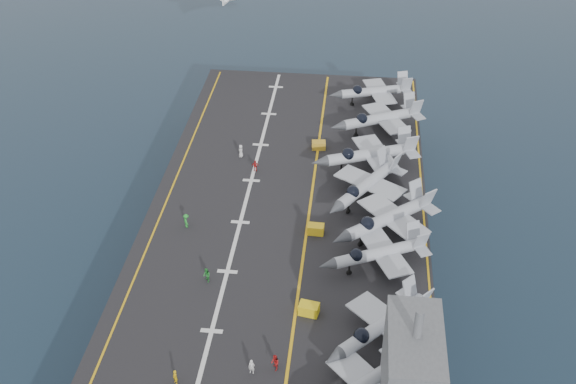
# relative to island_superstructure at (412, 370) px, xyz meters

# --- Properties ---
(ground) EXTENTS (500.00, 500.00, 0.00)m
(ground) POSITION_rel_island_superstructure_xyz_m (-15.00, 30.00, -17.90)
(ground) COLOR #142135
(ground) RESTS_ON ground
(hull) EXTENTS (36.00, 90.00, 10.00)m
(hull) POSITION_rel_island_superstructure_xyz_m (-15.00, 30.00, -12.90)
(hull) COLOR #56595E
(hull) RESTS_ON ground
(flight_deck) EXTENTS (38.00, 92.00, 0.40)m
(flight_deck) POSITION_rel_island_superstructure_xyz_m (-15.00, 30.00, -7.70)
(flight_deck) COLOR black
(flight_deck) RESTS_ON hull
(foul_line) EXTENTS (0.35, 90.00, 0.02)m
(foul_line) POSITION_rel_island_superstructure_xyz_m (-12.00, 30.00, -7.48)
(foul_line) COLOR gold
(foul_line) RESTS_ON flight_deck
(landing_centerline) EXTENTS (0.50, 90.00, 0.02)m
(landing_centerline) POSITION_rel_island_superstructure_xyz_m (-21.00, 30.00, -7.48)
(landing_centerline) COLOR silver
(landing_centerline) RESTS_ON flight_deck
(deck_edge_port) EXTENTS (0.25, 90.00, 0.02)m
(deck_edge_port) POSITION_rel_island_superstructure_xyz_m (-32.00, 30.00, -7.48)
(deck_edge_port) COLOR gold
(deck_edge_port) RESTS_ON flight_deck
(deck_edge_stbd) EXTENTS (0.25, 90.00, 0.02)m
(deck_edge_stbd) POSITION_rel_island_superstructure_xyz_m (3.50, 30.00, -7.48)
(deck_edge_stbd) COLOR gold
(deck_edge_stbd) RESTS_ON flight_deck
(island_superstructure) EXTENTS (5.00, 10.00, 15.00)m
(island_superstructure) POSITION_rel_island_superstructure_xyz_m (0.00, 0.00, 0.00)
(island_superstructure) COLOR #56595E
(island_superstructure) RESTS_ON flight_deck
(fighter_jet_2) EXTENTS (17.32, 17.45, 5.12)m
(fighter_jet_2) POSITION_rel_island_superstructure_xyz_m (-2.26, 10.53, -4.94)
(fighter_jet_2) COLOR gray
(fighter_jet_2) RESTS_ON flight_deck
(fighter_jet_3) EXTENTS (16.54, 14.34, 4.83)m
(fighter_jet_3) POSITION_rel_island_superstructure_xyz_m (-2.67, 22.76, -5.08)
(fighter_jet_3) COLOR #8F989F
(fighter_jet_3) RESTS_ON flight_deck
(fighter_jet_4) EXTENTS (18.82, 18.18, 5.47)m
(fighter_jet_4) POSITION_rel_island_superstructure_xyz_m (-1.55, 29.57, -4.76)
(fighter_jet_4) COLOR #9FA6B0
(fighter_jet_4) RESTS_ON flight_deck
(fighter_jet_5) EXTENTS (16.70, 18.14, 5.24)m
(fighter_jet_5) POSITION_rel_island_superstructure_xyz_m (-4.42, 37.09, -4.88)
(fighter_jet_5) COLOR gray
(fighter_jet_5) RESTS_ON flight_deck
(fighter_jet_6) EXTENTS (18.71, 15.76, 5.52)m
(fighter_jet_6) POSITION_rel_island_superstructure_xyz_m (-4.01, 44.87, -4.74)
(fighter_jet_6) COLOR #99A2A8
(fighter_jet_6) RESTS_ON flight_deck
(fighter_jet_7) EXTENTS (18.34, 16.09, 5.34)m
(fighter_jet_7) POSITION_rel_island_superstructure_xyz_m (-2.45, 56.00, -4.83)
(fighter_jet_7) COLOR gray
(fighter_jet_7) RESTS_ON flight_deck
(fighter_jet_8) EXTENTS (16.35, 13.22, 4.93)m
(fighter_jet_8) POSITION_rel_island_superstructure_xyz_m (-3.45, 65.64, -5.04)
(fighter_jet_8) COLOR #8F989F
(fighter_jet_8) RESTS_ON flight_deck
(tow_cart_a) EXTENTS (2.49, 1.85, 1.35)m
(tow_cart_a) POSITION_rel_island_superstructure_xyz_m (-10.48, 13.91, -6.82)
(tow_cart_a) COLOR gold
(tow_cart_a) RESTS_ON flight_deck
(tow_cart_b) EXTENTS (2.18, 1.46, 1.28)m
(tow_cart_b) POSITION_rel_island_superstructure_xyz_m (-10.79, 28.75, -6.86)
(tow_cart_b) COLOR yellow
(tow_cart_b) RESTS_ON flight_deck
(tow_cart_c) EXTENTS (2.22, 1.58, 1.25)m
(tow_cart_c) POSITION_rel_island_superstructure_xyz_m (-11.90, 49.86, -6.88)
(tow_cart_c) COLOR gold
(tow_cart_c) RESTS_ON flight_deck
(crew_1) EXTENTS (1.26, 1.28, 1.80)m
(crew_1) POSITION_rel_island_superstructure_xyz_m (-23.26, 2.41, -6.60)
(crew_1) COLOR gold
(crew_1) RESTS_ON flight_deck
(crew_2) EXTENTS (1.31, 1.40, 1.95)m
(crew_2) POSITION_rel_island_superstructure_xyz_m (-23.11, 18.01, -6.53)
(crew_2) COLOR #268C33
(crew_2) RESTS_ON flight_deck
(crew_3) EXTENTS (1.24, 1.43, 2.00)m
(crew_3) POSITION_rel_island_superstructure_xyz_m (-27.90, 28.31, -6.50)
(crew_3) COLOR #1F8E2A
(crew_3) RESTS_ON flight_deck
(crew_4) EXTENTS (1.15, 0.81, 1.83)m
(crew_4) POSITION_rel_island_superstructure_xyz_m (-20.75, 42.57, -6.59)
(crew_4) COLOR #B21919
(crew_4) RESTS_ON flight_deck
(crew_5) EXTENTS (0.83, 1.23, 2.02)m
(crew_5) POSITION_rel_island_superstructure_xyz_m (-23.50, 46.30, -6.49)
(crew_5) COLOR silver
(crew_5) RESTS_ON flight_deck
(crew_6) EXTENTS (1.15, 0.82, 1.82)m
(crew_6) POSITION_rel_island_superstructure_xyz_m (-15.68, 4.58, -6.59)
(crew_6) COLOR silver
(crew_6) RESTS_ON flight_deck
(crew_7) EXTENTS (1.16, 1.40, 2.00)m
(crew_7) POSITION_rel_island_superstructure_xyz_m (-13.33, 5.32, -6.50)
(crew_7) COLOR #B21919
(crew_7) RESTS_ON flight_deck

